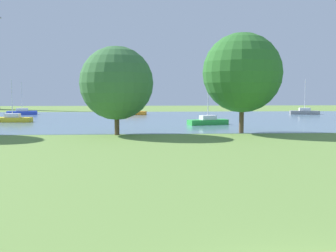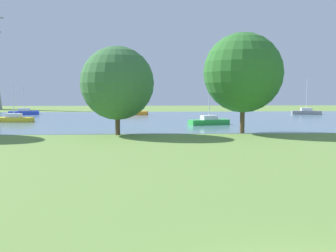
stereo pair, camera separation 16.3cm
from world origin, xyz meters
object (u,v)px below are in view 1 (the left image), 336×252
sailboat_yellow (13,119)px  sailboat_blue (22,112)px  sailboat_green (208,121)px  sailboat_orange (132,112)px  tree_west_far (242,73)px  sailboat_gray (304,112)px  tree_west_near (116,83)px

sailboat_yellow → sailboat_blue: bearing=102.4°
sailboat_blue → sailboat_green: bearing=-38.0°
sailboat_orange → tree_west_far: tree_west_far is taller
sailboat_green → tree_west_far: 11.03m
sailboat_blue → sailboat_orange: sailboat_orange is taller
sailboat_yellow → sailboat_gray: (44.39, 14.57, 0.01)m
sailboat_gray → tree_west_near: bearing=-134.6°
sailboat_green → sailboat_blue: sailboat_blue is taller
sailboat_green → tree_west_near: bearing=-134.1°
sailboat_blue → tree_west_near: 37.13m
sailboat_gray → tree_west_near: tree_west_near is taller
sailboat_orange → sailboat_yellow: bearing=-135.2°
sailboat_gray → sailboat_green: bearing=-134.9°
sailboat_orange → tree_west_far: 32.30m
sailboat_orange → tree_west_far: bearing=-69.5°
sailboat_green → sailboat_orange: sailboat_orange is taller
sailboat_green → sailboat_orange: (-9.54, 20.29, 0.02)m
sailboat_blue → tree_west_far: (29.62, -31.43, 5.25)m
sailboat_yellow → sailboat_orange: bearing=44.8°
sailboat_green → sailboat_blue: (-27.97, 21.87, 0.00)m
sailboat_yellow → sailboat_green: size_ratio=1.01×
tree_west_near → tree_west_far: tree_west_far is taller
tree_west_near → sailboat_blue: bearing=119.1°
tree_west_near → sailboat_orange: bearing=89.1°
sailboat_blue → tree_west_far: size_ratio=0.58×
sailboat_green → tree_west_near: size_ratio=0.67×
sailboat_gray → tree_west_near: 43.00m
sailboat_blue → tree_west_near: tree_west_near is taller
sailboat_gray → sailboat_blue: (-47.97, 1.77, -0.01)m
sailboat_blue → sailboat_orange: 18.50m
sailboat_blue → sailboat_yellow: bearing=-77.6°
tree_west_far → tree_west_near: bearing=-176.0°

